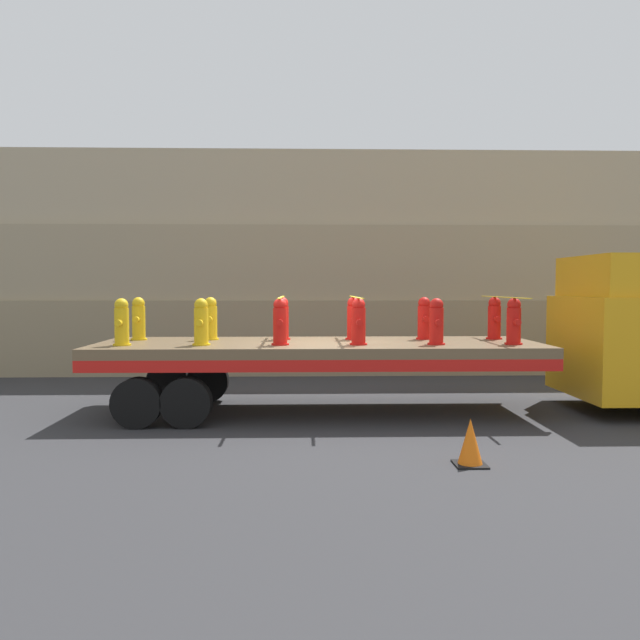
% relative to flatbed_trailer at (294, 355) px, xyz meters
% --- Properties ---
extents(ground_plane, '(120.00, 120.00, 0.00)m').
position_rel_flatbed_trailer_xyz_m(ground_plane, '(0.45, 0.00, -1.07)').
color(ground_plane, '#2D2D30').
extents(rock_cliff, '(60.00, 3.30, 5.91)m').
position_rel_flatbed_trailer_xyz_m(rock_cliff, '(0.45, 6.30, 1.88)').
color(rock_cliff, gray).
rests_on(rock_cliff, ground_plane).
extents(flatbed_trailer, '(8.07, 2.64, 1.31)m').
position_rel_flatbed_trailer_xyz_m(flatbed_trailer, '(0.00, 0.00, 0.00)').
color(flatbed_trailer, brown).
rests_on(flatbed_trailer, ground_plane).
extents(fire_hydrant_yellow_near_0, '(0.31, 0.48, 0.82)m').
position_rel_flatbed_trailer_xyz_m(fire_hydrant_yellow_near_0, '(-2.98, -0.56, 0.64)').
color(fire_hydrant_yellow_near_0, gold).
rests_on(fire_hydrant_yellow_near_0, flatbed_trailer).
extents(fire_hydrant_yellow_far_0, '(0.31, 0.48, 0.82)m').
position_rel_flatbed_trailer_xyz_m(fire_hydrant_yellow_far_0, '(-2.98, 0.56, 0.64)').
color(fire_hydrant_yellow_far_0, gold).
rests_on(fire_hydrant_yellow_far_0, flatbed_trailer).
extents(fire_hydrant_yellow_near_1, '(0.31, 0.48, 0.82)m').
position_rel_flatbed_trailer_xyz_m(fire_hydrant_yellow_near_1, '(-1.61, -0.56, 0.64)').
color(fire_hydrant_yellow_near_1, gold).
rests_on(fire_hydrant_yellow_near_1, flatbed_trailer).
extents(fire_hydrant_yellow_far_1, '(0.31, 0.48, 0.82)m').
position_rel_flatbed_trailer_xyz_m(fire_hydrant_yellow_far_1, '(-1.61, 0.56, 0.64)').
color(fire_hydrant_yellow_far_1, gold).
rests_on(fire_hydrant_yellow_far_1, flatbed_trailer).
extents(fire_hydrant_red_near_2, '(0.31, 0.48, 0.82)m').
position_rel_flatbed_trailer_xyz_m(fire_hydrant_red_near_2, '(-0.23, -0.56, 0.64)').
color(fire_hydrant_red_near_2, red).
rests_on(fire_hydrant_red_near_2, flatbed_trailer).
extents(fire_hydrant_red_far_2, '(0.31, 0.48, 0.82)m').
position_rel_flatbed_trailer_xyz_m(fire_hydrant_red_far_2, '(-0.23, 0.56, 0.64)').
color(fire_hydrant_red_far_2, red).
rests_on(fire_hydrant_red_far_2, flatbed_trailer).
extents(fire_hydrant_red_near_3, '(0.31, 0.48, 0.82)m').
position_rel_flatbed_trailer_xyz_m(fire_hydrant_red_near_3, '(1.14, -0.56, 0.64)').
color(fire_hydrant_red_near_3, red).
rests_on(fire_hydrant_red_near_3, flatbed_trailer).
extents(fire_hydrant_red_far_3, '(0.31, 0.48, 0.82)m').
position_rel_flatbed_trailer_xyz_m(fire_hydrant_red_far_3, '(1.14, 0.56, 0.64)').
color(fire_hydrant_red_far_3, red).
rests_on(fire_hydrant_red_far_3, flatbed_trailer).
extents(fire_hydrant_red_near_4, '(0.31, 0.48, 0.82)m').
position_rel_flatbed_trailer_xyz_m(fire_hydrant_red_near_4, '(2.51, -0.56, 0.64)').
color(fire_hydrant_red_near_4, red).
rests_on(fire_hydrant_red_near_4, flatbed_trailer).
extents(fire_hydrant_red_far_4, '(0.31, 0.48, 0.82)m').
position_rel_flatbed_trailer_xyz_m(fire_hydrant_red_far_4, '(2.51, 0.56, 0.64)').
color(fire_hydrant_red_far_4, red).
rests_on(fire_hydrant_red_far_4, flatbed_trailer).
extents(fire_hydrant_red_near_5, '(0.31, 0.48, 0.82)m').
position_rel_flatbed_trailer_xyz_m(fire_hydrant_red_near_5, '(3.89, -0.56, 0.64)').
color(fire_hydrant_red_near_5, red).
rests_on(fire_hydrant_red_near_5, flatbed_trailer).
extents(fire_hydrant_red_far_5, '(0.31, 0.48, 0.82)m').
position_rel_flatbed_trailer_xyz_m(fire_hydrant_red_far_5, '(3.89, 0.56, 0.64)').
color(fire_hydrant_red_far_5, red).
rests_on(fire_hydrant_red_far_5, flatbed_trailer).
extents(cargo_strap_rear, '(0.05, 2.74, 0.01)m').
position_rel_flatbed_trailer_xyz_m(cargo_strap_rear, '(-0.23, 0.00, 1.07)').
color(cargo_strap_rear, yellow).
rests_on(cargo_strap_rear, fire_hydrant_red_near_2).
extents(cargo_strap_middle, '(0.05, 2.74, 0.01)m').
position_rel_flatbed_trailer_xyz_m(cargo_strap_middle, '(1.14, 0.00, 1.07)').
color(cargo_strap_middle, yellow).
rests_on(cargo_strap_middle, fire_hydrant_red_near_3).
extents(cargo_strap_front, '(0.05, 2.74, 0.01)m').
position_rel_flatbed_trailer_xyz_m(cargo_strap_front, '(3.89, 0.00, 1.07)').
color(cargo_strap_front, yellow).
rests_on(cargo_strap_front, fire_hydrant_red_near_5).
extents(traffic_cone, '(0.41, 0.41, 0.62)m').
position_rel_flatbed_trailer_xyz_m(traffic_cone, '(2.35, -3.47, -0.77)').
color(traffic_cone, black).
rests_on(traffic_cone, ground_plane).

